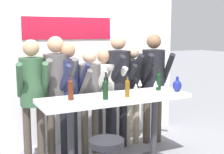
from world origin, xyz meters
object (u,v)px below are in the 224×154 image
Objects in this scene: person_left at (57,84)px; person_center_right at (104,89)px; person_rightmost at (153,76)px; wine_glass_1 at (140,83)px; wine_bottle_1 at (159,81)px; wine_glass_2 at (136,87)px; wine_bottle_0 at (106,85)px; person_right at (118,79)px; tasting_table at (115,107)px; person_center at (90,90)px; wine_bottle_4 at (105,89)px; person_far_right at (132,84)px; wine_bottle_2 at (71,89)px; wine_glass_0 at (156,84)px; person_center_left at (69,86)px; person_far_left at (32,87)px; wine_bottle_3 at (127,88)px; decorative_vase at (177,85)px.

person_left is 1.13× the size of person_center_right.
person_left is 1.64m from person_rightmost.
wine_bottle_1 is at bearing -9.16° from wine_glass_1.
wine_bottle_0 is at bearing 140.21° from wine_glass_2.
person_right reaches higher than wine_glass_1.
tasting_table is 1.29× the size of person_center.
wine_bottle_4 is 1.71× the size of wine_glass_1.
wine_bottle_1 is (0.64, -0.55, 0.17)m from person_center_right.
person_far_right reaches higher than wine_bottle_1.
wine_bottle_2 reaches higher than wine_glass_0.
person_left is 0.75m from wine_bottle_0.
person_center_right is (0.60, 0.04, -0.10)m from person_center_left.
person_far_right is at bearing -3.33° from person_right.
person_left is at bearing 15.67° from person_far_left.
person_far_left is 1.99m from person_rightmost.
wine_bottle_0 is at bearing -40.03° from person_left.
person_far_right is at bearing -6.20° from person_center_left.
wine_bottle_1 is 0.97× the size of wine_bottle_2.
wine_bottle_3 reaches higher than wine_glass_2.
wine_bottle_4 reaches higher than wine_glass_2.
person_far_right is 0.90× the size of person_rightmost.
wine_bottle_2 is at bearing -161.23° from person_right.
wine_glass_2 is at bearing 0.58° from wine_bottle_4.
person_center_left is at bearing -169.56° from person_rightmost.
tasting_table is 0.34m from wine_bottle_0.
person_center_left reaches higher than wine_glass_1.
person_rightmost is (0.87, -0.07, 0.16)m from person_center_right.
person_rightmost reaches higher than wine_bottle_2.
person_far_left reaches higher than wine_glass_2.
wine_bottle_4 is at bearing -116.86° from wine_bottle_0.
wine_bottle_2 is 1.84× the size of wine_glass_0.
person_rightmost is (1.47, -0.03, 0.06)m from person_center_left.
tasting_table is at bearing -59.99° from person_center_left.
person_far_right is 0.54m from wine_glass_1.
wine_bottle_4 is (0.42, -0.17, -0.01)m from wine_bottle_2.
wine_bottle_3 is 1.62× the size of wine_glass_2.
person_center_left is 1.01m from wine_glass_2.
wine_bottle_4 is (-0.58, -0.73, 0.01)m from person_right.
person_left is 0.99× the size of person_right.
person_center_right reaches higher than wine_bottle_2.
decorative_vase is (1.04, -0.26, -0.05)m from wine_bottle_0.
wine_bottle_1 is at bearing -6.42° from person_far_left.
person_center_right is at bearing 65.68° from wine_bottle_4.
wine_bottle_0 is (-0.07, 0.14, 0.30)m from tasting_table.
decorative_vase is (1.43, -0.70, 0.01)m from person_center_left.
wine_glass_1 is (0.95, -0.45, 0.05)m from person_center_left.
wine_bottle_1 is at bearing 21.82° from wine_glass_2.
wine_bottle_4 is 0.74m from wine_glass_1.
person_left is 1.51m from wine_bottle_1.
person_far_left is at bearing 159.58° from decorative_vase.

